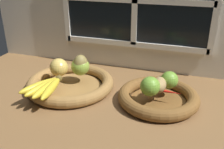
# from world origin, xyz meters

# --- Properties ---
(ground_plane) EXTENTS (1.40, 0.90, 0.03)m
(ground_plane) POSITION_xyz_m (0.00, 0.00, -0.01)
(ground_plane) COLOR brown
(back_wall) EXTENTS (1.40, 0.05, 0.55)m
(back_wall) POSITION_xyz_m (0.00, 0.30, 0.28)
(back_wall) COLOR silver
(back_wall) RESTS_ON ground_plane
(fruit_bowl_left) EXTENTS (0.34, 0.34, 0.04)m
(fruit_bowl_left) POSITION_xyz_m (-0.19, 0.01, 0.02)
(fruit_bowl_left) COLOR olive
(fruit_bowl_left) RESTS_ON ground_plane
(fruit_bowl_right) EXTENTS (0.29, 0.29, 0.04)m
(fruit_bowl_right) POSITION_xyz_m (0.16, 0.01, 0.02)
(fruit_bowl_right) COLOR brown
(fruit_bowl_right) RESTS_ON ground_plane
(apple_golden_left) EXTENTS (0.07, 0.07, 0.07)m
(apple_golden_left) POSITION_xyz_m (-0.23, 0.02, 0.08)
(apple_golden_left) COLOR #DBB756
(apple_golden_left) RESTS_ON fruit_bowl_left
(apple_green_back) EXTENTS (0.07, 0.07, 0.07)m
(apple_green_back) POSITION_xyz_m (-0.16, 0.05, 0.08)
(apple_green_back) COLOR #8CAD3D
(apple_green_back) RESTS_ON fruit_bowl_left
(pear_brown) EXTENTS (0.08, 0.08, 0.08)m
(pear_brown) POSITION_xyz_m (-0.16, 0.05, 0.09)
(pear_brown) COLOR olive
(pear_brown) RESTS_ON fruit_bowl_left
(banana_bunch_front) EXTENTS (0.12, 0.17, 0.03)m
(banana_bunch_front) POSITION_xyz_m (-0.22, -0.11, 0.06)
(banana_bunch_front) COLOR gold
(banana_bunch_front) RESTS_ON fruit_bowl_left
(potato_large) EXTENTS (0.05, 0.08, 0.05)m
(potato_large) POSITION_xyz_m (0.16, 0.01, 0.07)
(potato_large) COLOR #A38451
(potato_large) RESTS_ON fruit_bowl_right
(potato_back) EXTENTS (0.09, 0.08, 0.04)m
(potato_back) POSITION_xyz_m (0.18, 0.05, 0.07)
(potato_back) COLOR #A38451
(potato_back) RESTS_ON fruit_bowl_right
(lime_near) EXTENTS (0.07, 0.07, 0.07)m
(lime_near) POSITION_xyz_m (0.13, -0.03, 0.08)
(lime_near) COLOR #6B9E33
(lime_near) RESTS_ON fruit_bowl_right
(lime_far) EXTENTS (0.06, 0.06, 0.06)m
(lime_far) POSITION_xyz_m (0.19, 0.05, 0.08)
(lime_far) COLOR #6B9E33
(lime_far) RESTS_ON fruit_bowl_right
(chili_pepper) EXTENTS (0.11, 0.03, 0.02)m
(chili_pepper) POSITION_xyz_m (0.18, 0.00, 0.05)
(chili_pepper) COLOR red
(chili_pepper) RESTS_ON fruit_bowl_right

